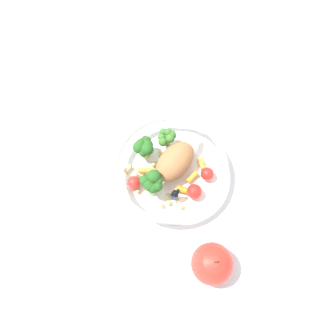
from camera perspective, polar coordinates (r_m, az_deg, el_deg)
ground_plane at (r=0.63m, az=0.43°, el=-1.10°), size 2.40×2.40×0.00m
food_container at (r=0.61m, az=0.28°, el=0.54°), size 0.21×0.21×0.07m
loose_apple at (r=0.56m, az=7.63°, el=-16.08°), size 0.07×0.07×0.08m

